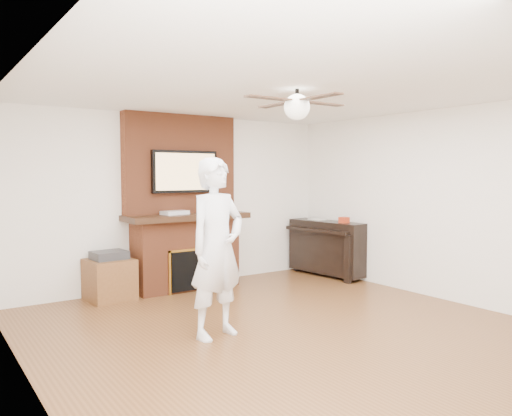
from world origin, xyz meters
TOP-DOWN VIEW (x-y plane):
  - room_shell at (0.00, 0.00)m, footprint 5.36×5.86m
  - fireplace at (0.00, 2.55)m, footprint 1.78×0.64m
  - tv at (0.00, 2.50)m, footprint 1.00×0.08m
  - ceiling_fan at (-0.00, 0.00)m, footprint 1.21×1.21m
  - person at (-0.70, 0.40)m, footprint 0.74×0.57m
  - side_table at (-1.12, 2.48)m, footprint 0.60×0.60m
  - piano at (2.28, 2.00)m, footprint 0.65×1.39m
  - cable_box at (-0.19, 2.45)m, footprint 0.40×0.27m
  - candle_orange at (-0.23, 2.34)m, footprint 0.07×0.07m
  - candle_green at (-0.06, 2.36)m, footprint 0.07×0.07m
  - candle_cream at (0.14, 2.36)m, footprint 0.07×0.07m
  - candle_blue at (0.27, 2.32)m, footprint 0.06×0.06m

SIDE VIEW (x-z plane):
  - candle_blue at x=0.27m, z-range 0.00..0.08m
  - candle_green at x=-0.06m, z-range 0.00..0.10m
  - candle_cream at x=0.14m, z-range 0.00..0.11m
  - candle_orange at x=-0.23m, z-range 0.00..0.12m
  - side_table at x=-1.12m, z-range -0.03..0.62m
  - piano at x=2.28m, z-range -0.01..0.96m
  - person at x=-0.70m, z-range 0.00..1.81m
  - fireplace at x=0.00m, z-range -0.25..2.25m
  - cable_box at x=-0.19m, z-range 1.08..1.13m
  - room_shell at x=0.00m, z-range -0.18..2.68m
  - tv at x=0.00m, z-range 1.38..1.98m
  - ceiling_fan at x=0.00m, z-range 2.18..2.49m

